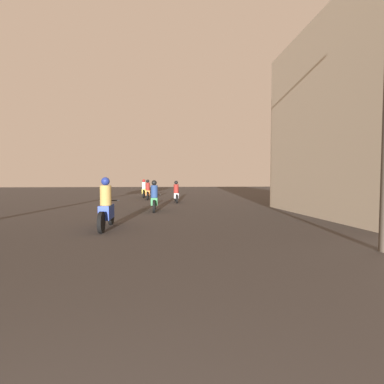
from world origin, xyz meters
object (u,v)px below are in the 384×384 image
motorcycle_silver (176,194)px  motorcycle_orange (148,192)px  motorcycle_green (154,199)px  motorcycle_blue (106,208)px  building_right_near (373,121)px  motorcycle_yellow (144,190)px

motorcycle_silver → motorcycle_orange: bearing=115.1°
motorcycle_silver → motorcycle_green: bearing=-115.5°
motorcycle_blue → building_right_near: building_right_near is taller
building_right_near → motorcycle_orange: bearing=133.9°
motorcycle_blue → building_right_near: (10.23, 1.83, 3.22)m
motorcycle_blue → motorcycle_silver: size_ratio=0.95×
motorcycle_orange → motorcycle_yellow: 2.43m
motorcycle_green → motorcycle_yellow: motorcycle_yellow is taller
motorcycle_blue → motorcycle_green: 4.58m
motorcycle_green → motorcycle_yellow: bearing=92.1°
motorcycle_silver → motorcycle_yellow: motorcycle_yellow is taller
motorcycle_silver → building_right_near: building_right_near is taller
motorcycle_green → building_right_near: building_right_near is taller
motorcycle_silver → motorcycle_orange: 3.45m
motorcycle_orange → motorcycle_green: bearing=-87.6°
motorcycle_silver → motorcycle_orange: motorcycle_orange is taller
motorcycle_orange → motorcycle_yellow: (-0.45, 2.39, 0.02)m
motorcycle_orange → building_right_near: bearing=-48.9°
motorcycle_green → motorcycle_silver: 4.78m
motorcycle_yellow → building_right_near: building_right_near is taller
motorcycle_green → motorcycle_yellow: size_ratio=0.96×
motorcycle_yellow → motorcycle_silver: bearing=-65.1°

